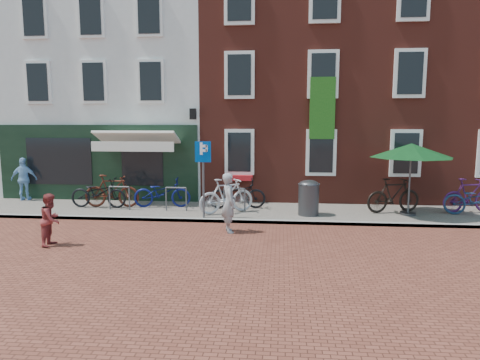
# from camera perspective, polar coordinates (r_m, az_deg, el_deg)

# --- Properties ---
(ground) EXTENTS (80.00, 80.00, 0.00)m
(ground) POSITION_cam_1_polar(r_m,az_deg,el_deg) (13.61, -3.38, -5.63)
(ground) COLOR brown
(sidewalk) EXTENTS (24.00, 3.00, 0.10)m
(sidewalk) POSITION_cam_1_polar(r_m,az_deg,el_deg) (14.94, 1.30, -4.20)
(sidewalk) COLOR slate
(sidewalk) RESTS_ON ground
(building_stucco) EXTENTS (8.00, 8.00, 9.00)m
(building_stucco) POSITION_cam_1_polar(r_m,az_deg,el_deg) (21.32, -14.15, 11.20)
(building_stucco) COLOR silver
(building_stucco) RESTS_ON ground
(building_brick_mid) EXTENTS (6.00, 8.00, 10.00)m
(building_brick_mid) POSITION_cam_1_polar(r_m,az_deg,el_deg) (20.15, 5.43, 13.04)
(building_brick_mid) COLOR maroon
(building_brick_mid) RESTS_ON ground
(building_brick_right) EXTENTS (6.00, 8.00, 10.00)m
(building_brick_right) POSITION_cam_1_polar(r_m,az_deg,el_deg) (21.01, 22.42, 12.28)
(building_brick_right) COLOR maroon
(building_brick_right) RESTS_ON ground
(litter_bin) EXTENTS (0.67, 0.67, 1.23)m
(litter_bin) POSITION_cam_1_polar(r_m,az_deg,el_deg) (14.27, 9.02, -2.07)
(litter_bin) COLOR #3B3B3E
(litter_bin) RESTS_ON sidewalk
(parking_sign) EXTENTS (0.50, 0.08, 2.43)m
(parking_sign) POSITION_cam_1_polar(r_m,az_deg,el_deg) (13.60, -4.86, 1.93)
(parking_sign) COLOR #4C4C4F
(parking_sign) RESTS_ON sidewalk
(parasol) EXTENTS (2.63, 2.63, 2.44)m
(parasol) POSITION_cam_1_polar(r_m,az_deg,el_deg) (14.99, 21.61, 3.96)
(parasol) COLOR #4C4C4F
(parasol) RESTS_ON sidewalk
(woman) EXTENTS (0.58, 0.72, 1.70)m
(woman) POSITION_cam_1_polar(r_m,az_deg,el_deg) (12.32, -1.46, -3.01)
(woman) COLOR gray
(woman) RESTS_ON ground
(boy) EXTENTS (0.54, 0.68, 1.34)m
(boy) POSITION_cam_1_polar(r_m,az_deg,el_deg) (12.07, -23.61, -4.78)
(boy) COLOR maroon
(boy) RESTS_ON ground
(cafe_person) EXTENTS (1.02, 0.56, 1.65)m
(cafe_person) POSITION_cam_1_polar(r_m,az_deg,el_deg) (18.65, -26.52, 0.12)
(cafe_person) COLOR #87B6E3
(cafe_person) RESTS_ON sidewalk
(bicycle_0) EXTENTS (2.00, 0.70, 1.05)m
(bicycle_0) POSITION_cam_1_polar(r_m,az_deg,el_deg) (16.11, -18.12, -1.63)
(bicycle_0) COLOR black
(bicycle_0) RESTS_ON sidewalk
(bicycle_1) EXTENTS (1.98, 0.69, 1.17)m
(bicycle_1) POSITION_cam_1_polar(r_m,az_deg,el_deg) (16.04, -16.51, -1.39)
(bicycle_1) COLOR #4C1D12
(bicycle_1) RESTS_ON sidewalk
(bicycle_2) EXTENTS (2.07, 0.96, 1.05)m
(bicycle_2) POSITION_cam_1_polar(r_m,az_deg,el_deg) (15.63, -10.19, -1.64)
(bicycle_2) COLOR #0D1455
(bicycle_2) RESTS_ON sidewalk
(bicycle_3) EXTENTS (1.95, 1.47, 1.17)m
(bicycle_3) POSITION_cam_1_polar(r_m,az_deg,el_deg) (14.41, -1.80, -2.09)
(bicycle_3) COLOR #B8B8BA
(bicycle_3) RESTS_ON sidewalk
(bicycle_4) EXTENTS (2.08, 0.99, 1.05)m
(bicycle_4) POSITION_cam_1_polar(r_m,az_deg,el_deg) (15.17, -0.39, -1.80)
(bicycle_4) COLOR black
(bicycle_4) RESTS_ON sidewalk
(bicycle_5) EXTENTS (2.01, 1.14, 1.17)m
(bicycle_5) POSITION_cam_1_polar(r_m,az_deg,el_deg) (15.39, 19.54, -1.90)
(bicycle_5) COLOR black
(bicycle_5) RESTS_ON sidewalk
(bicycle_6) EXTENTS (2.11, 1.41, 1.05)m
(bicycle_6) POSITION_cam_1_polar(r_m,az_deg,el_deg) (15.86, 28.78, -2.36)
(bicycle_6) COLOR navy
(bicycle_6) RESTS_ON sidewalk
(bicycle_7) EXTENTS (2.02, 1.04, 1.17)m
(bicycle_7) POSITION_cam_1_polar(r_m,az_deg,el_deg) (16.38, 27.93, -1.80)
(bicycle_7) COLOR #40164C
(bicycle_7) RESTS_ON sidewalk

